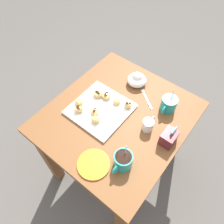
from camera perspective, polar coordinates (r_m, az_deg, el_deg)
ground_plane at (r=1.92m, az=1.01°, el=-13.77°), size 8.00×8.00×0.00m
dining_table at (r=1.39m, az=1.36°, el=-4.61°), size 0.84×0.76×0.75m
pastry_plate_square at (r=1.27m, az=-3.13°, el=0.74°), size 0.32×0.32×0.02m
coffee_mug_teal_left at (r=1.28m, az=14.68°, el=2.06°), size 0.13×0.09×0.14m
coffee_mug_teal_right at (r=1.07m, az=2.87°, el=-12.60°), size 0.13×0.09×0.14m
cream_pitcher_white at (r=1.19m, az=9.47°, el=-3.30°), size 0.10×0.06×0.07m
sugar_caddy at (r=1.17m, az=14.73°, el=-6.50°), size 0.09×0.07×0.11m
ice_cream_bowl at (r=1.39m, az=6.59°, el=8.53°), size 0.12×0.12×0.09m
saucer_orange_left at (r=1.11m, az=-4.86°, el=-13.51°), size 0.17×0.17×0.01m
loose_spoon_near_saucer at (r=1.35m, az=8.76°, el=4.14°), size 0.10×0.13×0.01m
beignet_0 at (r=1.28m, az=-8.70°, el=2.71°), size 0.05×0.05×0.04m
beignet_1 at (r=1.31m, az=-3.77°, el=4.71°), size 0.07×0.07×0.03m
chocolate_drizzle_1 at (r=1.30m, az=-3.81°, el=5.23°), size 0.02×0.04×0.00m
beignet_2 at (r=1.25m, az=-8.79°, el=0.71°), size 0.07×0.06×0.04m
chocolate_drizzle_2 at (r=1.24m, az=-8.90°, el=1.24°), size 0.02×0.03×0.00m
beignet_3 at (r=1.27m, az=1.30°, el=2.83°), size 0.06×0.06×0.03m
beignet_4 at (r=1.20m, az=-4.38°, el=-1.97°), size 0.06×0.06×0.04m
beignet_5 at (r=1.23m, az=-4.56°, el=0.02°), size 0.07×0.07×0.03m
chocolate_drizzle_5 at (r=1.22m, az=-4.61°, el=0.48°), size 0.04×0.03×0.00m
beignet_6 at (r=1.26m, az=4.24°, el=1.82°), size 0.06×0.06×0.04m
chocolate_drizzle_6 at (r=1.24m, az=4.30°, el=2.39°), size 0.03×0.03×0.00m
beignet_7 at (r=1.30m, az=-1.53°, el=4.29°), size 0.06×0.06×0.03m
chocolate_drizzle_7 at (r=1.29m, az=-1.54°, el=4.78°), size 0.04×0.03×0.00m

